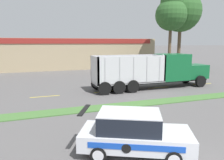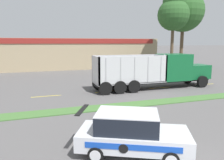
% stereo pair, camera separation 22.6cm
% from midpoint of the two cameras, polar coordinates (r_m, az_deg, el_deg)
% --- Properties ---
extents(grass_verge, '(120.00, 1.36, 0.06)m').
position_cam_midpoint_polar(grass_verge, '(14.95, -3.59, -7.25)').
color(grass_verge, '#477538').
rests_on(grass_verge, ground_plane).
extents(centre_line_4, '(2.40, 0.14, 0.01)m').
position_cam_midpoint_polar(centre_line_4, '(18.95, -17.41, -4.12)').
color(centre_line_4, yellow).
rests_on(centre_line_4, ground_plane).
extents(centre_line_5, '(2.40, 0.14, 0.01)m').
position_cam_midpoint_polar(centre_line_5, '(19.87, -1.65, -3.04)').
color(centre_line_5, yellow).
rests_on(centre_line_5, ground_plane).
extents(centre_line_6, '(2.40, 0.14, 0.01)m').
position_cam_midpoint_polar(centre_line_6, '(22.11, 11.77, -1.93)').
color(centre_line_6, yellow).
rests_on(centre_line_6, ground_plane).
extents(centre_line_7, '(2.40, 0.14, 0.01)m').
position_cam_midpoint_polar(centre_line_7, '(25.32, 22.26, -0.99)').
color(centre_line_7, yellow).
rests_on(centre_line_7, ground_plane).
extents(dump_truck_lead, '(11.99, 2.60, 3.32)m').
position_cam_midpoint_polar(dump_truck_lead, '(22.03, 12.74, 2.34)').
color(dump_truck_lead, black).
rests_on(dump_truck_lead, ground_plane).
extents(rally_car, '(4.75, 3.61, 1.73)m').
position_cam_midpoint_polar(rally_car, '(8.98, 4.89, -13.49)').
color(rally_car, silver).
rests_on(rally_car, ground_plane).
extents(store_building_backdrop, '(40.71, 12.10, 5.10)m').
position_cam_midpoint_polar(store_building_backdrop, '(41.18, -19.30, 6.62)').
color(store_building_backdrop, tan).
rests_on(store_building_backdrop, ground_plane).
extents(tree_behind_centre, '(6.17, 6.17, 13.72)m').
position_cam_midpoint_polar(tree_behind_centre, '(36.43, 17.40, 17.65)').
color(tree_behind_centre, brown).
rests_on(tree_behind_centre, ground_plane).
extents(tree_behind_right, '(4.32, 4.32, 11.41)m').
position_cam_midpoint_polar(tree_behind_right, '(32.41, 15.00, 16.77)').
color(tree_behind_right, brown).
rests_on(tree_behind_right, ground_plane).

